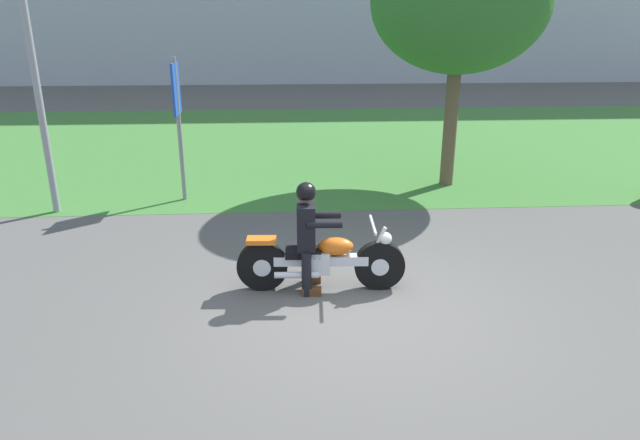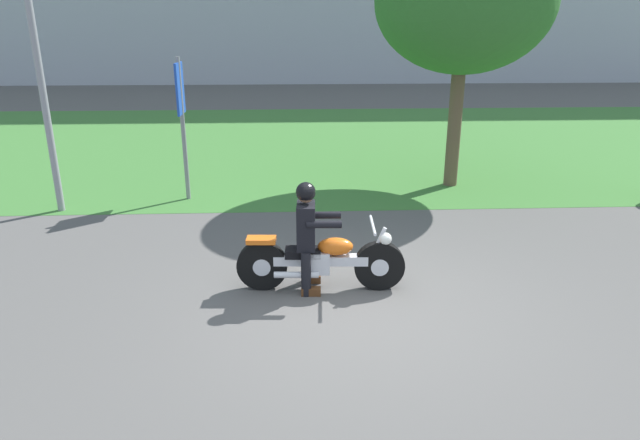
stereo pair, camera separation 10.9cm
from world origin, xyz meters
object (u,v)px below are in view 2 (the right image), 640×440
at_px(rider_lead, 308,228).
at_px(streetlight_pole, 37,7).
at_px(tree_roadside, 464,1).
at_px(sign_banner, 181,107).
at_px(motorcycle_lead, 321,260).

distance_m(rider_lead, streetlight_pole, 5.92).
bearing_deg(tree_roadside, streetlight_pole, -169.72).
bearing_deg(streetlight_pole, tree_roadside, 10.28).
bearing_deg(tree_roadside, rider_lead, -123.39).
bearing_deg(rider_lead, tree_roadside, 59.36).
distance_m(tree_roadside, sign_banner, 5.55).
distance_m(motorcycle_lead, tree_roadside, 6.29).
height_order(motorcycle_lead, rider_lead, rider_lead).
xyz_separation_m(motorcycle_lead, sign_banner, (-2.33, 3.92, 1.34)).
relative_size(motorcycle_lead, tree_roadside, 0.43).
bearing_deg(motorcycle_lead, tree_roadside, 60.90).
bearing_deg(rider_lead, streetlight_pole, 144.40).
bearing_deg(motorcycle_lead, sign_banner, 123.47).
relative_size(rider_lead, streetlight_pole, 0.26).
bearing_deg(streetlight_pole, rider_lead, -38.36).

